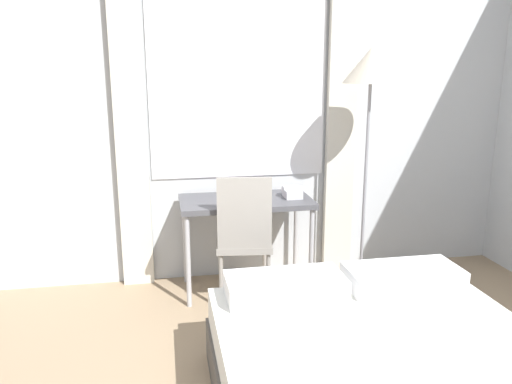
% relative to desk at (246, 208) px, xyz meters
% --- Properties ---
extents(wall_back_with_window, '(5.79, 0.13, 2.70)m').
position_rel_desk_xyz_m(wall_back_with_window, '(-0.08, 0.34, 0.69)').
color(wall_back_with_window, silver).
rests_on(wall_back_with_window, ground_plane).
extents(desk, '(1.00, 0.53, 0.74)m').
position_rel_desk_xyz_m(desk, '(0.00, 0.00, 0.00)').
color(desk, '#4C4C51').
rests_on(desk, ground_plane).
extents(desk_chair, '(0.45, 0.45, 0.98)m').
position_rel_desk_xyz_m(desk_chair, '(-0.05, -0.24, -0.12)').
color(desk_chair, gray).
rests_on(desk_chair, ground_plane).
extents(standing_lamp, '(0.41, 0.41, 1.86)m').
position_rel_desk_xyz_m(standing_lamp, '(0.91, -0.12, 0.94)').
color(standing_lamp, '#4C4C51').
rests_on(standing_lamp, ground_plane).
extents(telephone, '(0.15, 0.18, 0.09)m').
position_rel_desk_xyz_m(telephone, '(0.36, -0.01, 0.11)').
color(telephone, silver).
rests_on(telephone, desk).
extents(book, '(0.32, 0.23, 0.02)m').
position_rel_desk_xyz_m(book, '(-0.03, 0.03, 0.09)').
color(book, maroon).
rests_on(book, desk).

